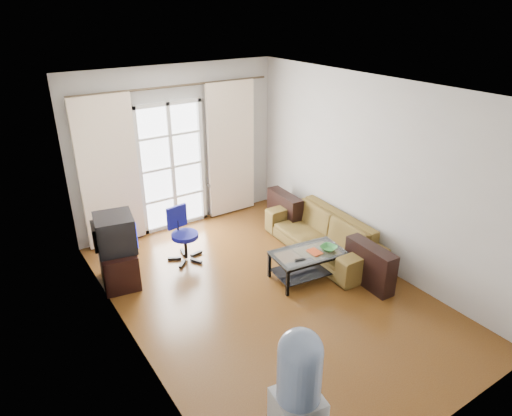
{
  "coord_description": "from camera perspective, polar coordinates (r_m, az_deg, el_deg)",
  "views": [
    {
      "loc": [
        -2.93,
        -4.17,
        3.6
      ],
      "look_at": [
        0.06,
        0.35,
        1.11
      ],
      "focal_mm": 32.0,
      "sensor_mm": 36.0,
      "label": 1
    }
  ],
  "objects": [
    {
      "name": "radiator",
      "position": [
        8.31,
        -3.95,
        1.42
      ],
      "size": [
        0.64,
        0.12,
        0.64
      ],
      "primitive_type": "cube",
      "color": "gray",
      "rests_on": "floor"
    },
    {
      "name": "task_chair",
      "position": [
        6.95,
        -8.93,
        -4.54
      ],
      "size": [
        0.64,
        0.64,
        0.83
      ],
      "rotation": [
        0.0,
        0.0,
        0.16
      ],
      "color": "black",
      "rests_on": "floor"
    },
    {
      "name": "water_cooler",
      "position": [
        3.65,
        5.18,
        -24.45
      ],
      "size": [
        0.38,
        0.38,
        1.61
      ],
      "rotation": [
        0.0,
        0.0,
        -0.16
      ],
      "color": "silver",
      "rests_on": "floor"
    },
    {
      "name": "curtain_left",
      "position": [
        7.28,
        -17.88,
        4.17
      ],
      "size": [
        0.9,
        0.07,
        2.35
      ],
      "primitive_type": "cube",
      "color": "#FFEACD",
      "rests_on": "curtain_rod"
    },
    {
      "name": "bowl",
      "position": [
        6.47,
        9.05,
        -4.97
      ],
      "size": [
        0.35,
        0.35,
        0.06
      ],
      "primitive_type": "imported",
      "rotation": [
        0.0,
        0.0,
        0.27
      ],
      "color": "green",
      "rests_on": "coffee_table"
    },
    {
      "name": "crt_tv",
      "position": [
        6.39,
        -17.4,
        -3.02
      ],
      "size": [
        0.61,
        0.62,
        0.49
      ],
      "rotation": [
        0.0,
        0.0,
        -0.19
      ],
      "color": "black",
      "rests_on": "tv_stand"
    },
    {
      "name": "tv_stand",
      "position": [
        6.6,
        -16.77,
        -6.98
      ],
      "size": [
        0.57,
        0.76,
        0.51
      ],
      "primitive_type": "cube",
      "rotation": [
        0.0,
        0.0,
        -0.16
      ],
      "color": "black",
      "rests_on": "floor"
    },
    {
      "name": "wall_front",
      "position": [
        4.01,
        23.68,
        -11.81
      ],
      "size": [
        3.6,
        0.02,
        2.7
      ],
      "primitive_type": "cube",
      "color": "#B6B2AD",
      "rests_on": "floor"
    },
    {
      "name": "curtain_rod",
      "position": [
        7.39,
        -10.0,
        14.79
      ],
      "size": [
        3.3,
        0.04,
        0.04
      ],
      "primitive_type": "cylinder",
      "rotation": [
        0.0,
        1.57,
        0.0
      ],
      "color": "#4C3F2D",
      "rests_on": "wall_back"
    },
    {
      "name": "sofa",
      "position": [
        7.11,
        8.27,
        -3.26
      ],
      "size": [
        2.16,
        1.03,
        0.6
      ],
      "primitive_type": "imported",
      "rotation": [
        0.0,
        0.0,
        -1.62
      ],
      "color": "brown",
      "rests_on": "floor"
    },
    {
      "name": "wall_left",
      "position": [
        4.87,
        -16.24,
        -3.92
      ],
      "size": [
        0.02,
        5.2,
        2.7
      ],
      "primitive_type": "cube",
      "color": "#B6B2AD",
      "rests_on": "floor"
    },
    {
      "name": "curtain_right",
      "position": [
        8.06,
        -3.13,
        7.3
      ],
      "size": [
        0.9,
        0.07,
        2.35
      ],
      "primitive_type": "cube",
      "color": "#FFEACD",
      "rests_on": "curtain_rod"
    },
    {
      "name": "remote",
      "position": [
        6.19,
        5.51,
        -6.46
      ],
      "size": [
        0.15,
        0.07,
        0.02
      ],
      "primitive_type": "cube",
      "rotation": [
        0.0,
        0.0,
        -0.22
      ],
      "color": "black",
      "rests_on": "coffee_table"
    },
    {
      "name": "coffee_table",
      "position": [
        6.46,
        6.47,
        -6.63
      ],
      "size": [
        1.06,
        0.69,
        0.41
      ],
      "rotation": [
        0.0,
        0.0,
        -0.12
      ],
      "color": "silver",
      "rests_on": "floor"
    },
    {
      "name": "wall_back",
      "position": [
        7.71,
        -9.75,
        7.33
      ],
      "size": [
        3.6,
        0.02,
        2.7
      ],
      "primitive_type": "cube",
      "color": "#B6B2AD",
      "rests_on": "floor"
    },
    {
      "name": "french_door",
      "position": [
        7.69,
        -10.45,
        5.07
      ],
      "size": [
        1.16,
        0.06,
        2.15
      ],
      "color": "white",
      "rests_on": "wall_back"
    },
    {
      "name": "book",
      "position": [
        6.34,
        6.8,
        -5.68
      ],
      "size": [
        0.16,
        0.21,
        0.02
      ],
      "primitive_type": "imported",
      "rotation": [
        0.0,
        0.0,
        -0.02
      ],
      "color": "#A43314",
      "rests_on": "coffee_table"
    },
    {
      "name": "wall_right",
      "position": [
        6.7,
        14.23,
        4.24
      ],
      "size": [
        0.02,
        5.2,
        2.7
      ],
      "primitive_type": "cube",
      "color": "#B6B2AD",
      "rests_on": "floor"
    },
    {
      "name": "ceiling",
      "position": [
        5.18,
        1.62,
        14.64
      ],
      "size": [
        5.2,
        5.2,
        0.0
      ],
      "primitive_type": "plane",
      "rotation": [
        3.14,
        0.0,
        0.0
      ],
      "color": "white",
      "rests_on": "wall_back"
    },
    {
      "name": "floor",
      "position": [
        6.24,
        1.32,
        -10.59
      ],
      "size": [
        5.2,
        5.2,
        0.0
      ],
      "primitive_type": "plane",
      "color": "brown",
      "rests_on": "ground"
    }
  ]
}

